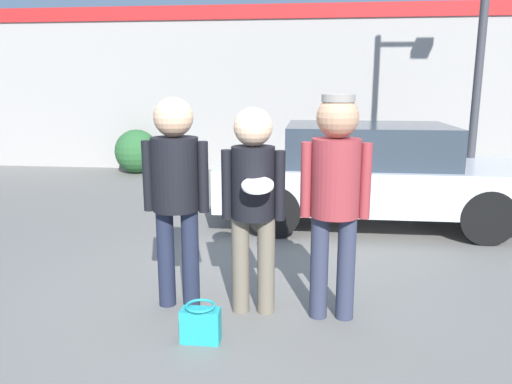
{
  "coord_description": "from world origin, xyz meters",
  "views": [
    {
      "loc": [
        0.62,
        -4.19,
        1.94
      ],
      "look_at": [
        0.14,
        0.01,
        1.02
      ],
      "focal_mm": 35.0,
      "sensor_mm": 36.0,
      "label": 1
    }
  ],
  "objects_px": {
    "person_middle_with_frisbee": "(253,193)",
    "shrub": "(137,151)",
    "handbag": "(201,324)",
    "parked_car_near": "(371,174)",
    "person_right": "(335,185)",
    "person_left": "(176,182)"
  },
  "relations": [
    {
      "from": "person_middle_with_frisbee",
      "to": "person_right",
      "type": "distance_m",
      "value": 0.67
    },
    {
      "from": "shrub",
      "to": "person_right",
      "type": "bearing_deg",
      "value": -58.52
    },
    {
      "from": "shrub",
      "to": "person_left",
      "type": "bearing_deg",
      "value": -67.46
    },
    {
      "from": "person_right",
      "to": "parked_car_near",
      "type": "xyz_separation_m",
      "value": [
        0.62,
        3.02,
        -0.43
      ]
    },
    {
      "from": "person_middle_with_frisbee",
      "to": "shrub",
      "type": "distance_m",
      "value": 7.4
    },
    {
      "from": "person_right",
      "to": "parked_car_near",
      "type": "relative_size",
      "value": 0.44
    },
    {
      "from": "person_right",
      "to": "shrub",
      "type": "distance_m",
      "value": 7.77
    },
    {
      "from": "person_right",
      "to": "parked_car_near",
      "type": "bearing_deg",
      "value": 78.34
    },
    {
      "from": "parked_car_near",
      "to": "handbag",
      "type": "relative_size",
      "value": 13.84
    },
    {
      "from": "parked_car_near",
      "to": "handbag",
      "type": "height_order",
      "value": "parked_car_near"
    },
    {
      "from": "person_middle_with_frisbee",
      "to": "shrub",
      "type": "relative_size",
      "value": 1.83
    },
    {
      "from": "person_left",
      "to": "parked_car_near",
      "type": "relative_size",
      "value": 0.43
    },
    {
      "from": "handbag",
      "to": "person_left",
      "type": "bearing_deg",
      "value": 118.37
    },
    {
      "from": "person_left",
      "to": "person_right",
      "type": "height_order",
      "value": "person_right"
    },
    {
      "from": "person_middle_with_frisbee",
      "to": "handbag",
      "type": "relative_size",
      "value": 5.76
    },
    {
      "from": "person_right",
      "to": "person_middle_with_frisbee",
      "type": "bearing_deg",
      "value": 177.08
    },
    {
      "from": "person_middle_with_frisbee",
      "to": "shrub",
      "type": "xyz_separation_m",
      "value": [
        -3.37,
        6.56,
        -0.58
      ]
    },
    {
      "from": "person_middle_with_frisbee",
      "to": "handbag",
      "type": "xyz_separation_m",
      "value": [
        -0.34,
        -0.56,
        -0.91
      ]
    },
    {
      "from": "person_left",
      "to": "handbag",
      "type": "height_order",
      "value": "person_left"
    },
    {
      "from": "person_middle_with_frisbee",
      "to": "parked_car_near",
      "type": "bearing_deg",
      "value": 66.62
    },
    {
      "from": "person_left",
      "to": "person_middle_with_frisbee",
      "type": "distance_m",
      "value": 0.67
    },
    {
      "from": "person_left",
      "to": "person_middle_with_frisbee",
      "type": "height_order",
      "value": "person_left"
    }
  ]
}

